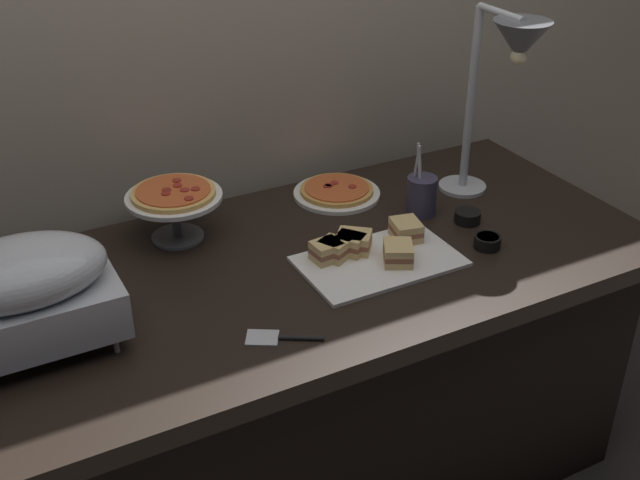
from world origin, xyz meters
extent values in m
cube|color=tan|center=(0.00, 0.50, 1.20)|extent=(4.40, 0.04, 2.40)
cube|color=black|center=(0.00, 0.00, 0.73)|extent=(1.90, 0.84, 0.05)
cube|color=black|center=(0.00, 0.00, 0.35)|extent=(1.75, 0.74, 0.71)
cylinder|color=#B7BABF|center=(-0.49, -0.14, 0.78)|extent=(0.01, 0.01, 0.04)
cylinder|color=#B7BABF|center=(-0.49, 0.06, 0.78)|extent=(0.01, 0.01, 0.04)
cube|color=#B7BABF|center=(-0.63, -0.04, 0.85)|extent=(0.37, 0.25, 0.11)
ellipsoid|color=#B7BABF|center=(-0.63, -0.04, 0.95)|extent=(0.35, 0.23, 0.13)
cylinder|color=#B7BABF|center=(0.64, 0.15, 0.77)|extent=(0.14, 0.14, 0.01)
cylinder|color=#B7BABF|center=(0.64, 0.15, 1.03)|extent=(0.02, 0.02, 0.53)
cylinder|color=#B7BABF|center=(0.64, 0.07, 1.30)|extent=(0.02, 0.17, 0.02)
cone|color=#595B60|center=(0.64, -0.02, 1.25)|extent=(0.15, 0.15, 0.10)
sphere|color=#F9EAB2|center=(0.64, -0.02, 1.21)|extent=(0.04, 0.04, 0.04)
cylinder|color=white|center=(0.29, 0.29, 0.77)|extent=(0.25, 0.25, 0.01)
cylinder|color=#C68E42|center=(0.29, 0.29, 0.78)|extent=(0.21, 0.21, 0.01)
cylinder|color=#C65628|center=(0.29, 0.29, 0.79)|extent=(0.19, 0.19, 0.00)
cylinder|color=maroon|center=(0.26, 0.30, 0.79)|extent=(0.02, 0.02, 0.00)
cylinder|color=maroon|center=(0.29, 0.31, 0.79)|extent=(0.02, 0.02, 0.00)
cylinder|color=maroon|center=(0.33, 0.26, 0.79)|extent=(0.02, 0.02, 0.00)
cylinder|color=maroon|center=(0.27, 0.30, 0.79)|extent=(0.02, 0.02, 0.00)
cylinder|color=#595B60|center=(-0.21, 0.27, 0.82)|extent=(0.02, 0.02, 0.12)
cylinder|color=#595B60|center=(-0.21, 0.27, 0.76)|extent=(0.14, 0.14, 0.01)
cylinder|color=white|center=(-0.21, 0.27, 0.88)|extent=(0.25, 0.25, 0.01)
cylinder|color=#DBA856|center=(-0.21, 0.27, 0.89)|extent=(0.22, 0.22, 0.01)
cylinder|color=#C65628|center=(-0.21, 0.27, 0.90)|extent=(0.19, 0.19, 0.00)
cylinder|color=maroon|center=(-0.16, 0.24, 0.90)|extent=(0.02, 0.02, 0.00)
cylinder|color=maroon|center=(-0.19, 0.28, 0.90)|extent=(0.02, 0.02, 0.00)
cylinder|color=maroon|center=(-0.18, 0.25, 0.90)|extent=(0.02, 0.02, 0.00)
cylinder|color=maroon|center=(-0.18, 0.31, 0.90)|extent=(0.02, 0.02, 0.00)
cylinder|color=maroon|center=(-0.23, 0.25, 0.90)|extent=(0.02, 0.02, 0.00)
cylinder|color=maroon|center=(-0.23, 0.27, 0.90)|extent=(0.02, 0.02, 0.00)
cylinder|color=maroon|center=(-0.19, 0.20, 0.90)|extent=(0.02, 0.02, 0.00)
cube|color=white|center=(0.20, -0.10, 0.77)|extent=(0.40, 0.25, 0.01)
cube|color=tan|center=(0.16, -0.03, 0.78)|extent=(0.11, 0.11, 0.02)
cube|color=brown|center=(0.16, -0.03, 0.80)|extent=(0.11, 0.11, 0.01)
cube|color=tan|center=(0.16, -0.03, 0.81)|extent=(0.11, 0.11, 0.02)
cube|color=tan|center=(0.23, -0.13, 0.78)|extent=(0.10, 0.11, 0.02)
cube|color=brown|center=(0.23, -0.13, 0.80)|extent=(0.10, 0.11, 0.01)
cube|color=tan|center=(0.23, -0.13, 0.81)|extent=(0.10, 0.11, 0.02)
cube|color=tan|center=(0.31, -0.04, 0.78)|extent=(0.08, 0.09, 0.02)
cube|color=brown|center=(0.31, -0.04, 0.80)|extent=(0.08, 0.09, 0.01)
cube|color=tan|center=(0.31, -0.04, 0.81)|extent=(0.08, 0.09, 0.02)
cube|color=tan|center=(0.08, -0.03, 0.78)|extent=(0.08, 0.07, 0.02)
cube|color=brown|center=(0.08, -0.03, 0.80)|extent=(0.08, 0.07, 0.01)
cube|color=tan|center=(0.08, -0.03, 0.81)|extent=(0.08, 0.07, 0.02)
cube|color=tan|center=(0.15, -0.03, 0.78)|extent=(0.09, 0.09, 0.02)
cube|color=brown|center=(0.15, -0.03, 0.80)|extent=(0.09, 0.09, 0.01)
cube|color=tan|center=(0.15, -0.03, 0.81)|extent=(0.09, 0.09, 0.02)
cube|color=tan|center=(0.10, -0.04, 0.78)|extent=(0.08, 0.09, 0.02)
cube|color=brown|center=(0.10, -0.04, 0.80)|extent=(0.08, 0.09, 0.01)
cube|color=tan|center=(0.10, -0.04, 0.81)|extent=(0.08, 0.09, 0.02)
cylinder|color=black|center=(0.48, -0.16, 0.78)|extent=(0.07, 0.07, 0.03)
cylinder|color=maroon|center=(0.48, -0.16, 0.79)|extent=(0.06, 0.06, 0.01)
cylinder|color=black|center=(0.52, -0.02, 0.78)|extent=(0.07, 0.07, 0.03)
cylinder|color=gold|center=(0.52, -0.02, 0.79)|extent=(0.06, 0.06, 0.01)
cylinder|color=#383347|center=(0.44, 0.08, 0.82)|extent=(0.08, 0.08, 0.11)
cylinder|color=#B7BABF|center=(0.43, 0.08, 0.88)|extent=(0.01, 0.04, 0.17)
cylinder|color=#B7BABF|center=(0.44, 0.09, 0.88)|extent=(0.02, 0.01, 0.17)
cylinder|color=#B7BABF|center=(0.43, 0.10, 0.88)|extent=(0.01, 0.03, 0.17)
cube|color=#B7BABF|center=(-0.20, -0.24, 0.76)|extent=(0.09, 0.08, 0.00)
cylinder|color=black|center=(-0.12, -0.29, 0.76)|extent=(0.09, 0.06, 0.01)
camera|label=1|loc=(-0.74, -1.53, 1.80)|focal=44.54mm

